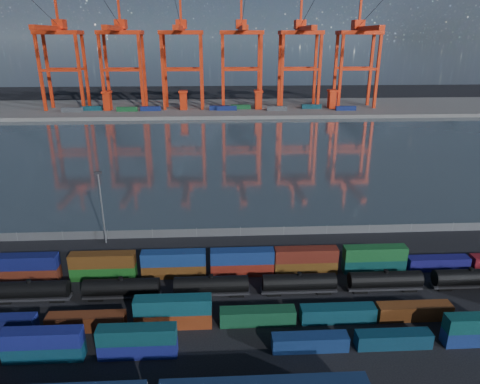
{
  "coord_description": "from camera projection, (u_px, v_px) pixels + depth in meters",
  "views": [
    {
      "loc": [
        -4.75,
        -60.74,
        42.97
      ],
      "look_at": [
        0.0,
        30.0,
        10.0
      ],
      "focal_mm": 32.0,
      "sensor_mm": 36.0,
      "label": 1
    }
  ],
  "objects": [
    {
      "name": "tanker_string",
      "position": [
        385.0,
        280.0,
        76.31
      ],
      "size": [
        137.43,
        2.89,
        4.13
      ],
      "color": "black",
      "rests_on": "ground"
    },
    {
      "name": "waterfront_fence",
      "position": [
        240.0,
        232.0,
        97.85
      ],
      "size": [
        160.12,
        0.12,
        2.2
      ],
      "color": "#595B5E",
      "rests_on": "ground"
    },
    {
      "name": "container_row_south",
      "position": [
        308.0,
        338.0,
        61.86
      ],
      "size": [
        138.68,
        2.26,
        4.81
      ],
      "color": "#3D4142",
      "rests_on": "ground"
    },
    {
      "name": "harbor_water",
      "position": [
        230.0,
        152.0,
        170.47
      ],
      "size": [
        700.0,
        700.0,
        0.0
      ],
      "primitive_type": "plane",
      "color": "#2D3941",
      "rests_on": "ground"
    },
    {
      "name": "ground",
      "position": [
        249.0,
        308.0,
        71.9
      ],
      "size": [
        700.0,
        700.0,
        0.0
      ],
      "primitive_type": "plane",
      "color": "black",
      "rests_on": "ground"
    },
    {
      "name": "quay_containers",
      "position": [
        207.0,
        108.0,
        253.73
      ],
      "size": [
        172.58,
        10.99,
        2.6
      ],
      "color": "navy",
      "rests_on": "far_quay"
    },
    {
      "name": "yard_light_mast",
      "position": [
        102.0,
        204.0,
        91.67
      ],
      "size": [
        1.6,
        0.4,
        16.6
      ],
      "color": "slate",
      "rests_on": "ground"
    },
    {
      "name": "container_row_mid",
      "position": [
        363.0,
        310.0,
        68.46
      ],
      "size": [
        129.0,
        2.44,
        5.2
      ],
      "color": "navy",
      "rests_on": "ground"
    },
    {
      "name": "far_quay",
      "position": [
        225.0,
        108.0,
        268.7
      ],
      "size": [
        700.0,
        70.0,
        2.0
      ],
      "primitive_type": "cube",
      "color": "#514F4C",
      "rests_on": "ground"
    },
    {
      "name": "straddle_carriers",
      "position": [
        221.0,
        99.0,
        256.87
      ],
      "size": [
        140.0,
        7.0,
        11.1
      ],
      "color": "red",
      "rests_on": "far_quay"
    },
    {
      "name": "container_row_north",
      "position": [
        228.0,
        264.0,
        81.4
      ],
      "size": [
        141.35,
        2.45,
        5.22
      ],
      "color": "navy",
      "rests_on": "ground"
    },
    {
      "name": "gantry_cranes",
      "position": [
        212.0,
        42.0,
        248.58
      ],
      "size": [
        200.31,
        48.6,
        65.81
      ],
      "color": "red",
      "rests_on": "ground"
    }
  ]
}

